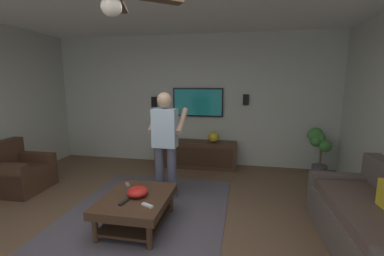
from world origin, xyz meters
TOP-DOWN VIEW (x-y plane):
  - ground_plane at (0.00, 0.00)m, footprint 7.64×7.64m
  - wall_back_tv at (3.23, 0.00)m, footprint 0.10×6.27m
  - area_rug at (0.67, 0.14)m, footprint 2.92×2.16m
  - couch at (0.40, -2.53)m, footprint 1.91×0.89m
  - armchair at (1.14, 2.53)m, footprint 0.82×0.83m
  - coffee_table at (0.47, 0.14)m, footprint 1.00×0.80m
  - media_console at (2.90, -0.17)m, footprint 0.45×1.70m
  - tv at (3.14, -0.17)m, footprint 0.05×1.08m
  - person_standing at (1.35, 0.02)m, footprint 0.54×0.54m
  - potted_plant_tall at (2.77, -2.55)m, footprint 0.38×0.41m
  - bowl at (0.47, 0.12)m, footprint 0.26×0.26m
  - remote_white at (0.24, -0.09)m, footprint 0.10×0.15m
  - remote_black at (0.26, 0.21)m, footprint 0.16×0.07m
  - remote_grey at (0.76, 0.39)m, footprint 0.15×0.12m
  - vase_round at (2.92, -0.54)m, footprint 0.22×0.22m
  - wall_speaker_left at (3.15, -1.18)m, footprint 0.06×0.12m
  - wall_speaker_right at (3.15, 0.81)m, footprint 0.06×0.12m

SIDE VIEW (x-z plane):
  - ground_plane at x=0.00m, z-range 0.00..0.00m
  - area_rug at x=0.67m, z-range 0.00..0.01m
  - media_console at x=2.90m, z-range 0.00..0.55m
  - armchair at x=1.14m, z-range -0.13..0.69m
  - coffee_table at x=0.47m, z-range 0.10..0.50m
  - couch at x=0.40m, z-range -0.12..0.75m
  - remote_white at x=0.24m, z-range 0.40..0.42m
  - remote_black at x=0.26m, z-range 0.40..0.42m
  - remote_grey at x=0.76m, z-range 0.40..0.42m
  - bowl at x=0.47m, z-range 0.40..0.52m
  - potted_plant_tall at x=2.77m, z-range 0.12..1.06m
  - vase_round at x=2.92m, z-range 0.55..0.77m
  - person_standing at x=1.35m, z-range 0.11..1.75m
  - wall_speaker_right at x=3.15m, z-range 1.24..1.46m
  - tv at x=3.14m, z-range 1.05..1.66m
  - wall_back_tv at x=3.23m, z-range 0.00..2.77m
  - wall_speaker_left at x=3.15m, z-range 1.31..1.53m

